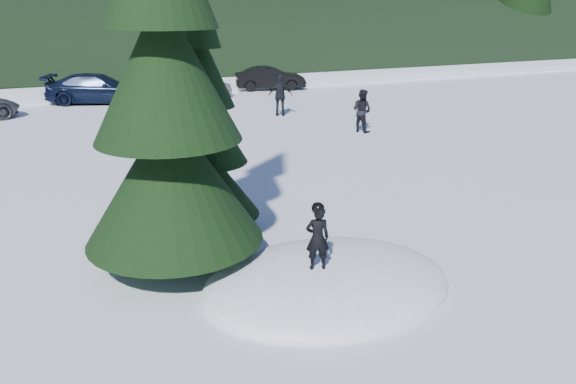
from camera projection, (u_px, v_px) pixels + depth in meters
name	position (u px, v px, depth m)	size (l,w,h in m)	color
ground	(327.00, 286.00, 9.78)	(200.00, 200.00, 0.00)	white
snow_mound	(327.00, 286.00, 9.78)	(4.48, 3.52, 0.96)	white
spruce_tall	(166.00, 88.00, 9.44)	(3.20, 3.20, 8.60)	black
spruce_short	(204.00, 136.00, 11.42)	(2.20, 2.20, 5.37)	black
child_skier	(317.00, 238.00, 9.18)	(0.40, 0.26, 1.09)	black
adult_0	(362.00, 111.00, 21.18)	(0.79, 0.61, 1.62)	black
adult_1	(280.00, 96.00, 24.16)	(1.03, 0.43, 1.76)	black
car_3	(98.00, 89.00, 27.30)	(1.98, 4.88, 1.42)	black
car_4	(195.00, 86.00, 28.17)	(1.62, 4.04, 1.38)	#989BA0
car_5	(270.00, 78.00, 31.55)	(1.36, 3.91, 1.29)	black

